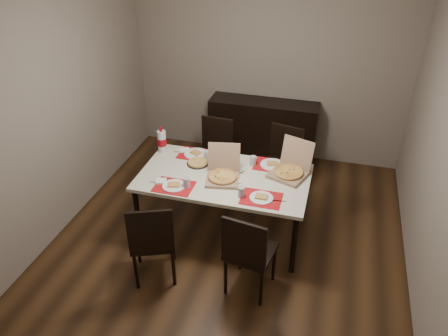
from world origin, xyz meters
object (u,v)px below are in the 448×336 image
at_px(chair_near_left, 153,239).
at_px(chair_far_right, 282,160).
at_px(dining_table, 224,181).
at_px(sideboard, 263,131).
at_px(pizza_box_center, 223,174).
at_px(dip_bowl, 239,170).
at_px(chair_near_right, 248,251).
at_px(chair_far_left, 214,151).
at_px(soda_bottle, 162,141).

relative_size(chair_near_left, chair_far_right, 1.00).
bearing_deg(dining_table, sideboard, 87.13).
xyz_separation_m(pizza_box_center, dip_bowl, (0.13, 0.19, -0.04)).
distance_m(dining_table, chair_near_right, 0.95).
height_order(chair_far_left, pizza_box_center, pizza_box_center).
bearing_deg(chair_far_right, dip_bowl, -115.54).
bearing_deg(soda_bottle, chair_near_right, -41.49).
bearing_deg(soda_bottle, sideboard, 56.87).
height_order(pizza_box_center, soda_bottle, pizza_box_center).
height_order(sideboard, chair_near_left, chair_near_left).
relative_size(chair_near_left, pizza_box_center, 2.15).
relative_size(sideboard, soda_bottle, 4.82).
bearing_deg(chair_far_left, pizza_box_center, -68.29).
xyz_separation_m(chair_near_right, dip_bowl, (-0.33, 0.96, 0.25)).
relative_size(chair_near_right, pizza_box_center, 2.15).
relative_size(sideboard, chair_far_left, 1.61).
xyz_separation_m(chair_near_left, dip_bowl, (0.59, 1.03, 0.25)).
bearing_deg(chair_near_right, dip_bowl, 108.83).
bearing_deg(sideboard, chair_far_right, -64.19).
bearing_deg(dip_bowl, dining_table, -133.19).
xyz_separation_m(chair_far_right, pizza_box_center, (-0.49, -0.96, 0.29)).
distance_m(chair_far_right, dip_bowl, 0.88).
relative_size(chair_near_left, soda_bottle, 2.99).
bearing_deg(sideboard, chair_near_right, -81.78).
height_order(sideboard, chair_far_right, chair_far_right).
xyz_separation_m(chair_near_left, pizza_box_center, (0.46, 0.84, 0.29)).
height_order(chair_far_right, dip_bowl, chair_far_right).
xyz_separation_m(chair_near_right, chair_far_right, (0.04, 1.72, 0.00)).
bearing_deg(chair_near_right, soda_bottle, 138.51).
bearing_deg(dip_bowl, pizza_box_center, -123.26).
bearing_deg(dip_bowl, chair_far_left, 123.79).
bearing_deg(pizza_box_center, chair_far_right, 62.79).
relative_size(dining_table, soda_bottle, 5.78).
bearing_deg(pizza_box_center, sideboard, 87.32).
relative_size(sideboard, chair_near_right, 1.61).
bearing_deg(dip_bowl, chair_far_right, 64.46).
relative_size(chair_far_right, dip_bowl, 8.43).
bearing_deg(chair_near_left, chair_far_right, 62.05).
distance_m(dining_table, chair_far_right, 1.04).
distance_m(sideboard, chair_far_left, 0.97).
xyz_separation_m(dip_bowl, soda_bottle, (-0.97, 0.19, 0.12)).
bearing_deg(chair_far_right, dining_table, -118.78).
bearing_deg(chair_far_right, chair_near_right, -91.26).
relative_size(chair_near_left, chair_far_left, 1.00).
xyz_separation_m(sideboard, pizza_box_center, (-0.08, -1.80, 0.36)).
xyz_separation_m(chair_far_right, dip_bowl, (-0.36, -0.76, 0.25)).
bearing_deg(pizza_box_center, chair_near_left, -118.79).
xyz_separation_m(sideboard, dip_bowl, (0.04, -1.60, 0.31)).
xyz_separation_m(dining_table, chair_far_left, (-0.38, 0.90, -0.17)).
bearing_deg(soda_bottle, pizza_box_center, -24.51).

